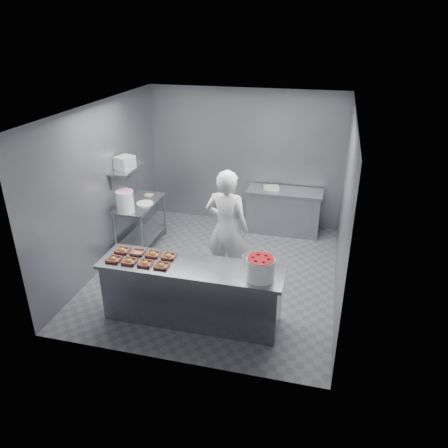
{
  "coord_description": "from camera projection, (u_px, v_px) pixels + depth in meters",
  "views": [
    {
      "loc": [
        1.72,
        -6.29,
        3.97
      ],
      "look_at": [
        0.18,
        -0.2,
        1.03
      ],
      "focal_mm": 35.0,
      "sensor_mm": 36.0,
      "label": 1
    }
  ],
  "objects": [
    {
      "name": "tray_1",
      "position": [
        129.0,
        261.0,
        6.08
      ],
      "size": [
        0.19,
        0.18,
        0.06
      ],
      "color": "tan",
      "rests_on": "service_counter"
    },
    {
      "name": "back_counter",
      "position": [
        284.0,
        211.0,
        8.86
      ],
      "size": [
        1.5,
        0.6,
        0.9
      ],
      "color": "slate",
      "rests_on": "ground"
    },
    {
      "name": "wall_back",
      "position": [
        245.0,
        158.0,
        8.97
      ],
      "size": [
        4.0,
        0.04,
        2.8
      ],
      "primitive_type": "cube",
      "color": "slate",
      "rests_on": "ground"
    },
    {
      "name": "strawberry_tub",
      "position": [
        260.0,
        268.0,
        5.64
      ],
      "size": [
        0.37,
        0.37,
        0.31
      ],
      "color": "white",
      "rests_on": "service_counter"
    },
    {
      "name": "prep_table",
      "position": [
        140.0,
        218.0,
        8.23
      ],
      "size": [
        0.6,
        1.2,
        0.9
      ],
      "color": "slate",
      "rests_on": "ground"
    },
    {
      "name": "wall_right",
      "position": [
        345.0,
        209.0,
        6.55
      ],
      "size": [
        0.04,
        4.5,
        2.8
      ],
      "primitive_type": "cube",
      "color": "slate",
      "rests_on": "ground"
    },
    {
      "name": "glaze_bucket",
      "position": [
        125.0,
        201.0,
        7.64
      ],
      "size": [
        0.32,
        0.3,
        0.47
      ],
      "color": "white",
      "rests_on": "prep_table"
    },
    {
      "name": "tray_5",
      "position": [
        138.0,
        252.0,
        6.32
      ],
      "size": [
        0.19,
        0.18,
        0.04
      ],
      "color": "tan",
      "rests_on": "service_counter"
    },
    {
      "name": "rag",
      "position": [
        149.0,
        195.0,
        8.41
      ],
      "size": [
        0.16,
        0.14,
        0.02
      ],
      "primitive_type": "cube",
      "rotation": [
        0.0,
        0.0,
        -0.16
      ],
      "color": "#CCB28C",
      "rests_on": "prep_table"
    },
    {
      "name": "wall_shelf",
      "position": [
        127.0,
        168.0,
        7.86
      ],
      "size": [
        0.35,
        0.9,
        0.03
      ],
      "primitive_type": "cube",
      "color": "slate",
      "rests_on": "wall_left"
    },
    {
      "name": "service_counter",
      "position": [
        192.0,
        293.0,
        6.21
      ],
      "size": [
        2.6,
        0.7,
        0.9
      ],
      "color": "slate",
      "rests_on": "ground"
    },
    {
      "name": "bucket_lid",
      "position": [
        145.0,
        203.0,
        8.03
      ],
      "size": [
        0.38,
        0.38,
        0.02
      ],
      "primitive_type": "cylinder",
      "rotation": [
        0.0,
        0.0,
        0.27
      ],
      "color": "white",
      "rests_on": "prep_table"
    },
    {
      "name": "appliance",
      "position": [
        125.0,
        163.0,
        7.73
      ],
      "size": [
        0.35,
        0.37,
        0.23
      ],
      "primitive_type": "cube",
      "rotation": [
        0.0,
        0.0,
        -0.31
      ],
      "color": "gray",
      "rests_on": "wall_shelf"
    },
    {
      "name": "paper_stack",
      "position": [
        271.0,
        188.0,
        8.72
      ],
      "size": [
        0.33,
        0.26,
        0.06
      ],
      "primitive_type": "cube",
      "rotation": [
        0.0,
        0.0,
        0.14
      ],
      "color": "silver",
      "rests_on": "back_counter"
    },
    {
      "name": "ceiling",
      "position": [
        215.0,
        108.0,
        6.4
      ],
      "size": [
        4.5,
        4.5,
        0.0
      ],
      "primitive_type": "plane",
      "rotation": [
        3.14,
        0.0,
        0.0
      ],
      "color": "white",
      "rests_on": "wall_back"
    },
    {
      "name": "tray_0",
      "position": [
        114.0,
        259.0,
        6.13
      ],
      "size": [
        0.19,
        0.18,
        0.06
      ],
      "color": "tan",
      "rests_on": "service_counter"
    },
    {
      "name": "worker",
      "position": [
        227.0,
        228.0,
        6.92
      ],
      "size": [
        0.76,
        0.55,
        1.95
      ],
      "primitive_type": "imported",
      "rotation": [
        0.0,
        0.0,
        3.03
      ],
      "color": "white",
      "rests_on": "ground"
    },
    {
      "name": "wall_left",
      "position": [
        103.0,
        186.0,
        7.44
      ],
      "size": [
        0.04,
        4.5,
        2.8
      ],
      "primitive_type": "cube",
      "color": "slate",
      "rests_on": "ground"
    },
    {
      "name": "tray_6",
      "position": [
        153.0,
        254.0,
        6.27
      ],
      "size": [
        0.19,
        0.18,
        0.06
      ],
      "color": "tan",
      "rests_on": "service_counter"
    },
    {
      "name": "tray_3",
      "position": [
        162.0,
        265.0,
        5.97
      ],
      "size": [
        0.19,
        0.18,
        0.06
      ],
      "color": "tan",
      "rests_on": "service_counter"
    },
    {
      "name": "floor",
      "position": [
        217.0,
        272.0,
        7.59
      ],
      "size": [
        4.5,
        4.5,
        0.0
      ],
      "primitive_type": "plane",
      "color": "#4C4C51",
      "rests_on": "ground"
    },
    {
      "name": "tray_7",
      "position": [
        169.0,
        256.0,
        6.21
      ],
      "size": [
        0.19,
        0.18,
        0.06
      ],
      "color": "tan",
      "rests_on": "service_counter"
    },
    {
      "name": "tray_4",
      "position": [
        122.0,
        250.0,
        6.37
      ],
      "size": [
        0.19,
        0.18,
        0.06
      ],
      "color": "tan",
      "rests_on": "service_counter"
    },
    {
      "name": "tray_2",
      "position": [
        145.0,
        263.0,
        6.03
      ],
      "size": [
        0.19,
        0.18,
        0.06
      ],
      "color": "tan",
      "rests_on": "service_counter"
    }
  ]
}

